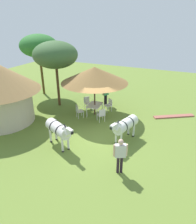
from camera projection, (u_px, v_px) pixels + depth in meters
ground_plane at (100, 135)px, 11.74m from camera, size 36.00×36.00×0.00m
shade_umbrella at (94, 75)px, 13.01m from camera, size 4.37×4.37×3.32m
patio_dining_table at (95, 106)px, 13.92m from camera, size 1.34×0.96×0.74m
patio_chair_near_hut at (79, 110)px, 13.55m from camera, size 0.61×0.61×0.90m
patio_chair_near_lawn at (101, 114)px, 12.99m from camera, size 0.61×0.61×0.90m
patio_chair_east_end at (109, 104)px, 14.51m from camera, size 0.60×0.60×0.90m
patio_chair_west_end at (87, 102)px, 14.90m from camera, size 0.60×0.60×0.90m
guest_beside_umbrella at (106, 93)px, 15.30m from camera, size 0.54×0.39×1.67m
standing_watcher at (120, 153)px, 8.45m from camera, size 0.40×0.54×1.68m
zebra_nearest_camera at (59, 129)px, 10.29m from camera, size 1.22×2.09×1.54m
zebra_by_umbrella at (125, 125)px, 10.83m from camera, size 2.21×1.04×1.47m
acacia_tree_left_background at (55, 55)px, 14.15m from camera, size 3.13×3.13×4.73m
acacia_tree_right_background at (39, 46)px, 16.38m from camera, size 3.03×3.03×5.00m
brick_patio_kerb at (174, 116)px, 13.84m from camera, size 1.79×2.56×0.08m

